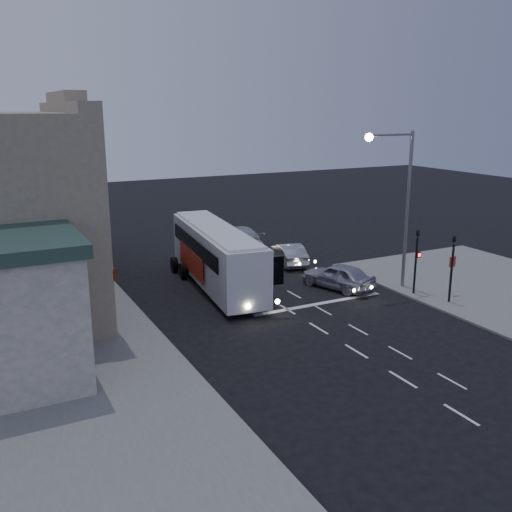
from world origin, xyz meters
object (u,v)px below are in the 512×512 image
tour_bus (216,255)px  streetlight (400,192)px  traffic_signal_main (417,254)px  street_tree (76,202)px  car_sedan_b (238,237)px  car_suv (338,276)px  car_sedan_a (289,254)px  traffic_signal_side (452,261)px  regulatory_sign (451,269)px

tour_bus → streetlight: size_ratio=1.33×
traffic_signal_main → street_tree: 21.38m
car_sedan_b → traffic_signal_main: traffic_signal_main is taller
street_tree → car_suv: bearing=-41.5°
tour_bus → car_sedan_a: (6.40, 2.40, -1.23)m
tour_bus → street_tree: (-6.50, 7.61, 2.54)m
car_suv → traffic_signal_main: bearing=117.6°
tour_bus → traffic_signal_side: traffic_signal_side is taller
car_sedan_b → regulatory_sign: size_ratio=2.52×
tour_bus → traffic_signal_main: (9.31, -6.64, 0.47)m
tour_bus → street_tree: bearing=137.2°
car_suv → traffic_signal_main: size_ratio=1.10×
tour_bus → traffic_signal_side: size_ratio=2.93×
regulatory_sign → traffic_signal_side: bearing=-136.1°
car_sedan_a → car_sedan_b: (-0.98, 6.01, 0.08)m
car_suv → traffic_signal_main: 4.64m
car_sedan_a → regulatory_sign: (4.61, -10.06, 0.88)m
car_suv → car_sedan_b: car_sedan_b is taller
traffic_signal_main → car_suv: bearing=135.8°
car_suv → car_sedan_a: bearing=-110.0°
car_sedan_a → car_sedan_b: car_sedan_b is taller
traffic_signal_main → regulatory_sign: traffic_signal_main is taller
car_sedan_b → streetlight: bearing=106.3°
streetlight → car_sedan_b: bearing=105.0°
car_sedan_b → traffic_signal_side: (4.60, -17.03, 1.62)m
car_suv → tour_bus: bearing=-48.4°
traffic_signal_main → tour_bus: bearing=144.5°
regulatory_sign → street_tree: size_ratio=0.35×
regulatory_sign → streetlight: 5.18m
tour_bus → traffic_signal_main: size_ratio=2.93×
regulatory_sign → street_tree: bearing=138.9°
traffic_signal_main → traffic_signal_side: same height
street_tree → tour_bus: bearing=-49.5°
tour_bus → car_suv: tour_bus is taller
car_sedan_a → car_sedan_b: bearing=-66.2°
tour_bus → regulatory_sign: tour_bus is taller
car_suv → street_tree: size_ratio=0.72×
car_suv → traffic_signal_main: traffic_signal_main is taller
traffic_signal_side → streetlight: (-0.96, 3.40, 3.31)m
car_suv → streetlight: streetlight is taller
streetlight → traffic_signal_side: bearing=-74.3°
traffic_signal_side → streetlight: bearing=105.7°
traffic_signal_main → traffic_signal_side: (0.70, -1.98, 0.00)m
traffic_signal_side → street_tree: bearing=135.5°
car_sedan_b → car_sedan_a: bearing=100.7°
tour_bus → street_tree: street_tree is taller
car_sedan_b → traffic_signal_main: size_ratio=1.35×
traffic_signal_side → regulatory_sign: 1.61m
car_suv → car_sedan_b: 12.06m
traffic_signal_main → street_tree: bearing=138.0°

